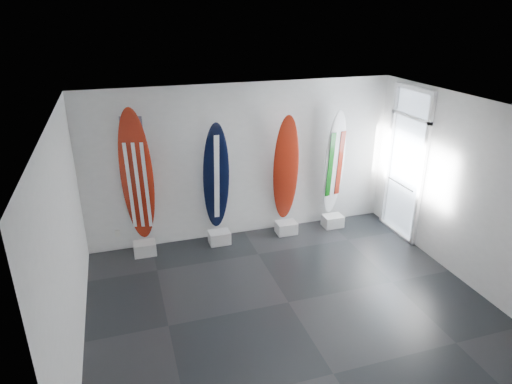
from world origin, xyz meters
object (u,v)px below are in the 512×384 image
object	(u,v)px
surfboard_swiss	(286,169)
surfboard_italy	(334,164)
surfboard_usa	(137,177)
surfboard_navy	(216,178)

from	to	relation	value
surfboard_swiss	surfboard_italy	xyz separation A→B (m)	(1.04, 0.00, 0.01)
surfboard_swiss	surfboard_usa	bearing A→B (deg)	-171.41
surfboard_navy	surfboard_swiss	xyz separation A→B (m)	(1.38, 0.00, 0.02)
surfboard_usa	surfboard_italy	xyz separation A→B (m)	(3.83, 0.00, -0.15)
surfboard_usa	surfboard_navy	size ratio (longest dim) A/B	1.15
surfboard_navy	surfboard_italy	xyz separation A→B (m)	(2.42, 0.00, 0.02)
surfboard_usa	surfboard_italy	distance (m)	3.84
surfboard_usa	surfboard_swiss	size ratio (longest dim) A/B	1.14
surfboard_usa	surfboard_navy	bearing A→B (deg)	13.42
surfboard_usa	surfboard_navy	distance (m)	1.42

